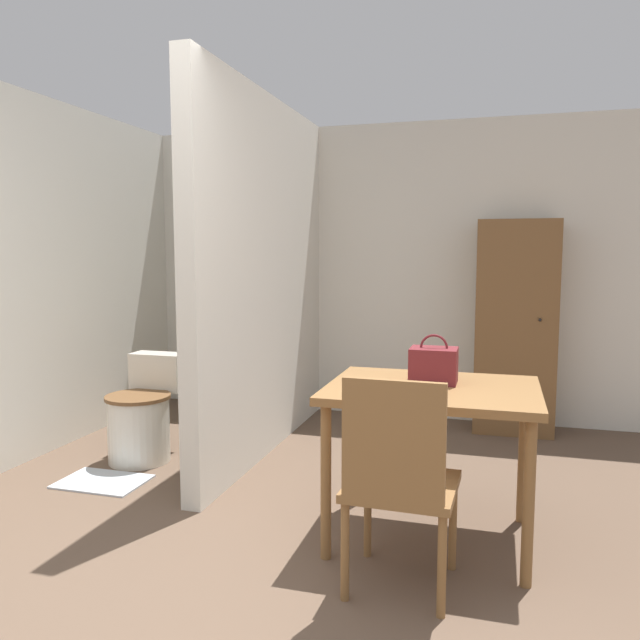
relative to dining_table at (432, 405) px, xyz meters
name	(u,v)px	position (x,y,z in m)	size (l,w,h in m)	color
wall_back	(379,272)	(-0.71, 2.36, 0.57)	(5.11, 0.12, 2.50)	silver
wall_left	(29,277)	(-2.82, 0.57, 0.57)	(0.12, 4.47, 2.50)	silver
partition_wall	(265,277)	(-1.30, 1.13, 0.57)	(0.12, 2.34, 2.50)	silver
dining_table	(432,405)	(0.00, 0.00, 0.00)	(1.01, 0.79, 0.78)	brown
wooden_chair	(399,477)	(-0.08, -0.55, -0.18)	(0.47, 0.47, 0.94)	brown
toilet	(143,417)	(-2.03, 0.67, -0.39)	(0.44, 0.58, 0.70)	silver
handbag	(434,365)	(0.00, 0.08, 0.18)	(0.23, 0.17, 0.25)	maroon
wooden_cabinet	(516,327)	(0.43, 2.09, 0.15)	(0.61, 0.41, 1.67)	brown
bath_mat	(103,482)	(-2.03, 0.20, -0.68)	(0.53, 0.36, 0.01)	#B2BCC6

